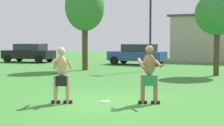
{
  "coord_description": "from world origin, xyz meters",
  "views": [
    {
      "loc": [
        4.05,
        -9.01,
        1.88
      ],
      "look_at": [
        -0.01,
        0.22,
        1.18
      ],
      "focal_mm": 52.73,
      "sensor_mm": 36.0,
      "label": 1
    }
  ],
  "objects_px": {
    "lamp_post": "(150,18)",
    "player_in_black": "(62,74)",
    "car_blue_mid_lot": "(138,54)",
    "tree_right_field": "(217,14)",
    "tree_behind_players": "(85,8)",
    "frisbee": "(106,102)",
    "player_with_cap": "(149,72)",
    "car_black_near_post": "(29,53)"
  },
  "relations": [
    {
      "from": "car_black_near_post",
      "to": "tree_right_field",
      "type": "bearing_deg",
      "value": -16.5
    },
    {
      "from": "player_in_black",
      "to": "frisbee",
      "type": "bearing_deg",
      "value": 32.56
    },
    {
      "from": "player_in_black",
      "to": "tree_right_field",
      "type": "height_order",
      "value": "tree_right_field"
    },
    {
      "from": "car_black_near_post",
      "to": "lamp_post",
      "type": "distance_m",
      "value": 12.51
    },
    {
      "from": "player_with_cap",
      "to": "lamp_post",
      "type": "bearing_deg",
      "value": 107.0
    },
    {
      "from": "tree_behind_players",
      "to": "player_in_black",
      "type": "bearing_deg",
      "value": -65.18
    },
    {
      "from": "frisbee",
      "to": "car_blue_mid_lot",
      "type": "distance_m",
      "value": 15.53
    },
    {
      "from": "lamp_post",
      "to": "tree_right_field",
      "type": "relative_size",
      "value": 1.19
    },
    {
      "from": "car_blue_mid_lot",
      "to": "lamp_post",
      "type": "xyz_separation_m",
      "value": [
        2.38,
        -4.46,
        2.42
      ]
    },
    {
      "from": "player_in_black",
      "to": "lamp_post",
      "type": "relative_size",
      "value": 0.32
    },
    {
      "from": "player_in_black",
      "to": "lamp_post",
      "type": "xyz_separation_m",
      "value": [
        -0.72,
        11.17,
        2.37
      ]
    },
    {
      "from": "player_with_cap",
      "to": "player_in_black",
      "type": "xyz_separation_m",
      "value": [
        -2.4,
        -0.97,
        -0.09
      ]
    },
    {
      "from": "player_with_cap",
      "to": "tree_right_field",
      "type": "distance_m",
      "value": 9.24
    },
    {
      "from": "lamp_post",
      "to": "tree_right_field",
      "type": "height_order",
      "value": "lamp_post"
    },
    {
      "from": "player_with_cap",
      "to": "tree_behind_players",
      "type": "relative_size",
      "value": 0.32
    },
    {
      "from": "player_in_black",
      "to": "frisbee",
      "type": "relative_size",
      "value": 6.02
    },
    {
      "from": "car_blue_mid_lot",
      "to": "tree_right_field",
      "type": "relative_size",
      "value": 0.99
    },
    {
      "from": "frisbee",
      "to": "car_blue_mid_lot",
      "type": "bearing_deg",
      "value": 105.74
    },
    {
      "from": "car_blue_mid_lot",
      "to": "lamp_post",
      "type": "distance_m",
      "value": 5.61
    },
    {
      "from": "car_black_near_post",
      "to": "tree_right_field",
      "type": "xyz_separation_m",
      "value": [
        15.85,
        -4.69,
        2.41
      ]
    },
    {
      "from": "player_in_black",
      "to": "frisbee",
      "type": "height_order",
      "value": "player_in_black"
    },
    {
      "from": "player_with_cap",
      "to": "car_blue_mid_lot",
      "type": "bearing_deg",
      "value": 110.56
    },
    {
      "from": "tree_behind_players",
      "to": "car_blue_mid_lot",
      "type": "bearing_deg",
      "value": 75.36
    },
    {
      "from": "player_in_black",
      "to": "lamp_post",
      "type": "distance_m",
      "value": 11.44
    },
    {
      "from": "player_in_black",
      "to": "car_blue_mid_lot",
      "type": "xyz_separation_m",
      "value": [
        -3.1,
        15.63,
        -0.05
      ]
    },
    {
      "from": "player_in_black",
      "to": "tree_behind_players",
      "type": "relative_size",
      "value": 0.31
    },
    {
      "from": "frisbee",
      "to": "tree_behind_players",
      "type": "bearing_deg",
      "value": 121.71
    },
    {
      "from": "player_in_black",
      "to": "tree_right_field",
      "type": "bearing_deg",
      "value": 71.37
    },
    {
      "from": "frisbee",
      "to": "tree_right_field",
      "type": "height_order",
      "value": "tree_right_field"
    },
    {
      "from": "frisbee",
      "to": "tree_behind_players",
      "type": "relative_size",
      "value": 0.05
    },
    {
      "from": "car_black_near_post",
      "to": "tree_behind_players",
      "type": "distance_m",
      "value": 9.68
    },
    {
      "from": "tree_behind_players",
      "to": "player_with_cap",
      "type": "bearing_deg",
      "value": -52.05
    },
    {
      "from": "lamp_post",
      "to": "player_in_black",
      "type": "bearing_deg",
      "value": -86.3
    },
    {
      "from": "player_in_black",
      "to": "car_black_near_post",
      "type": "bearing_deg",
      "value": 130.68
    },
    {
      "from": "tree_behind_players",
      "to": "car_black_near_post",
      "type": "bearing_deg",
      "value": 149.68
    },
    {
      "from": "tree_right_field",
      "to": "tree_behind_players",
      "type": "distance_m",
      "value": 7.95
    },
    {
      "from": "player_with_cap",
      "to": "car_black_near_post",
      "type": "height_order",
      "value": "player_with_cap"
    },
    {
      "from": "player_with_cap",
      "to": "tree_behind_players",
      "type": "bearing_deg",
      "value": 127.95
    },
    {
      "from": "car_black_near_post",
      "to": "tree_behind_players",
      "type": "relative_size",
      "value": 0.82
    },
    {
      "from": "lamp_post",
      "to": "tree_behind_players",
      "type": "relative_size",
      "value": 0.96
    },
    {
      "from": "lamp_post",
      "to": "tree_right_field",
      "type": "distance_m",
      "value": 4.25
    },
    {
      "from": "frisbee",
      "to": "car_blue_mid_lot",
      "type": "relative_size",
      "value": 0.06
    }
  ]
}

